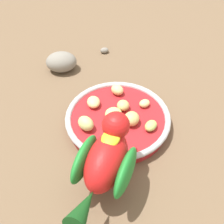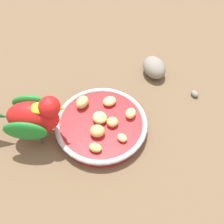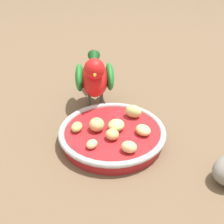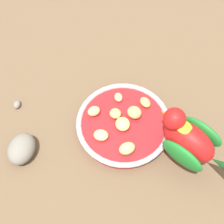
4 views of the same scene
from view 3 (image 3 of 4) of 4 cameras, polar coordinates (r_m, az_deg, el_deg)
ground_plane at (r=0.60m, az=-1.99°, el=-5.70°), size 4.00×4.00×0.00m
feeding_bowl at (r=0.59m, az=0.04°, el=-4.41°), size 0.22×0.22×0.03m
apple_piece_0 at (r=0.54m, az=-4.52°, el=-6.30°), size 0.03×0.03×0.02m
apple_piece_1 at (r=0.63m, az=4.26°, el=0.13°), size 0.03×0.04×0.03m
apple_piece_2 at (r=0.56m, az=0.05°, el=-4.47°), size 0.04×0.04×0.02m
apple_piece_3 at (r=0.58m, az=6.22°, el=-3.60°), size 0.04×0.04×0.02m
apple_piece_4 at (r=0.58m, az=-3.14°, el=-2.63°), size 0.04×0.04×0.03m
apple_piece_5 at (r=0.59m, az=0.85°, el=-2.65°), size 0.04×0.04×0.02m
apple_piece_6 at (r=0.53m, az=3.42°, el=-6.96°), size 0.02×0.03×0.02m
apple_piece_7 at (r=0.59m, az=-7.02°, el=-2.98°), size 0.03×0.02×0.02m
parrot at (r=0.69m, az=-3.48°, el=7.23°), size 0.20×0.12×0.14m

